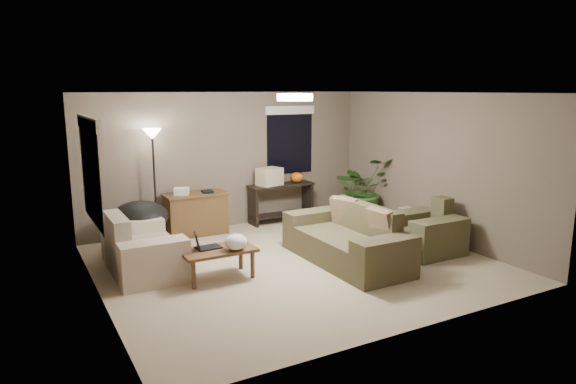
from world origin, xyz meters
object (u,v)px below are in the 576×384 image
desk (196,214)px  console_table (281,200)px  main_sofa (348,242)px  cat_scratching_post (406,223)px  loveseat (141,251)px  papasan_chair (140,222)px  houseplant (362,196)px  floor_lamp (153,147)px  armchair (425,234)px  coffee_table (218,253)px

desk → console_table: same height
main_sofa → cat_scratching_post: (1.73, 0.65, -0.08)m
loveseat → papasan_chair: bearing=76.9°
desk → papasan_chair: size_ratio=1.19×
console_table → houseplant: size_ratio=1.02×
floor_lamp → cat_scratching_post: bearing=-25.4°
console_table → cat_scratching_post: (1.50, -1.91, -0.22)m
main_sofa → armchair: (1.35, -0.21, 0.00)m
coffee_table → desk: 2.28m
loveseat → console_table: size_ratio=1.23×
coffee_table → papasan_chair: size_ratio=1.08×
loveseat → coffee_table: bearing=-43.1°
loveseat → papasan_chair: size_ratio=1.72×
houseplant → cat_scratching_post: 1.23m
armchair → cat_scratching_post: (0.38, 0.86, -0.08)m
cat_scratching_post → desk: bearing=150.2°
console_table → papasan_chair: papasan_chair is taller
loveseat → houseplant: 4.53m
armchair → coffee_table: armchair is taller
main_sofa → loveseat: (-2.82, 1.07, 0.00)m
desk → papasan_chair: (-1.08, -0.43, 0.09)m
armchair → floor_lamp: (-3.56, 2.73, 1.30)m
loveseat → floor_lamp: size_ratio=0.84×
coffee_table → main_sofa: bearing=-7.8°
loveseat → coffee_table: 1.18m
papasan_chair → loveseat: bearing=-103.1°
papasan_chair → coffee_table: bearing=-70.9°
armchair → houseplant: bearing=82.0°
console_table → coffee_table: bearing=-133.7°
papasan_chair → houseplant: houseplant is taller
coffee_table → floor_lamp: bearing=96.3°
main_sofa → coffee_table: (-1.96, 0.27, 0.06)m
main_sofa → papasan_chair: 3.32m
main_sofa → loveseat: 3.02m
desk → armchair: bearing=-43.5°
main_sofa → papasan_chair: main_sofa is taller
coffee_table → cat_scratching_post: bearing=5.9°
loveseat → console_table: loveseat is taller
loveseat → console_table: (3.06, 1.49, 0.14)m
cat_scratching_post → loveseat: bearing=174.7°
armchair → cat_scratching_post: 0.94m
main_sofa → console_table: bearing=84.7°
houseplant → desk: bearing=168.2°
coffee_table → console_table: (2.20, 2.30, 0.08)m
desk → papasan_chair: papasan_chair is taller
floor_lamp → cat_scratching_post: floor_lamp is taller
houseplant → cat_scratching_post: bearing=-85.4°
papasan_chair → armchair: bearing=-30.1°
armchair → cat_scratching_post: bearing=65.9°
coffee_table → floor_lamp: floor_lamp is taller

